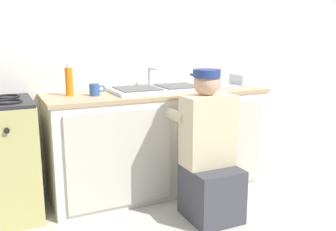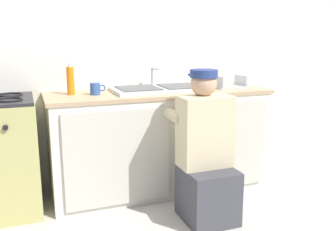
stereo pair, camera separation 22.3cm
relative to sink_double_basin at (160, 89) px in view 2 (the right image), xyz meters
name	(u,v)px [view 2 (the right image)]	position (x,y,z in m)	size (l,w,h in m)	color
ground_plane	(172,200)	(0.00, -0.30, -0.90)	(12.00, 12.00, 0.00)	beige
back_wall	(147,46)	(0.00, 0.35, 0.35)	(6.00, 0.10, 2.50)	silver
counter_cabinet	(160,142)	(0.00, -0.01, -0.47)	(1.86, 0.62, 0.85)	silver
countertop	(160,93)	(0.00, 0.00, -0.03)	(1.90, 0.62, 0.03)	tan
sink_double_basin	(160,89)	(0.00, 0.00, 0.00)	(0.80, 0.44, 0.19)	silver
plumber_person	(206,159)	(0.12, -0.65, -0.44)	(0.42, 0.61, 1.10)	#3F3F47
water_glass	(240,80)	(0.85, 0.08, 0.03)	(0.06, 0.06, 0.10)	#ADC6CC
soap_bottle_orange	(71,80)	(-0.73, 0.06, 0.09)	(0.06, 0.06, 0.25)	orange
coffee_mug	(95,89)	(-0.55, -0.02, 0.03)	(0.13, 0.08, 0.09)	#335699
dish_rack_tray	(229,85)	(0.65, -0.05, 0.01)	(0.28, 0.22, 0.11)	#B2B7BC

